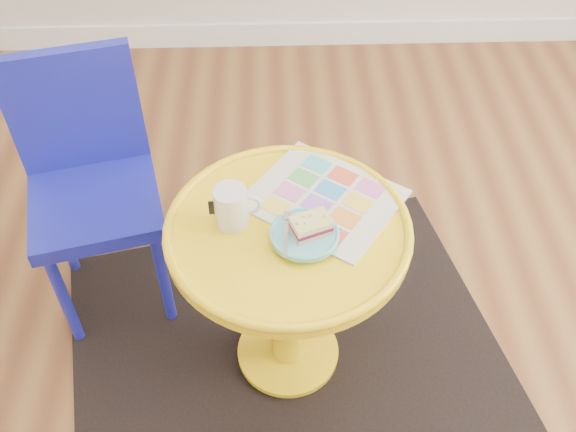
{
  "coord_description": "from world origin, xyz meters",
  "views": [
    {
      "loc": [
        -0.31,
        -0.89,
        1.74
      ],
      "look_at": [
        -0.27,
        0.19,
        0.62
      ],
      "focal_mm": 40.0,
      "sensor_mm": 36.0,
      "label": 1
    }
  ],
  "objects_px": {
    "chair": "(90,175)",
    "mug": "(232,206)",
    "side_table": "(288,269)",
    "plate": "(305,235)",
    "newspaper": "(323,198)"
  },
  "relations": [
    {
      "from": "mug",
      "to": "plate",
      "type": "height_order",
      "value": "mug"
    },
    {
      "from": "plate",
      "to": "newspaper",
      "type": "bearing_deg",
      "value": 68.18
    },
    {
      "from": "newspaper",
      "to": "plate",
      "type": "xyz_separation_m",
      "value": [
        -0.06,
        -0.14,
        0.01
      ]
    },
    {
      "from": "chair",
      "to": "mug",
      "type": "distance_m",
      "value": 0.55
    },
    {
      "from": "chair",
      "to": "plate",
      "type": "bearing_deg",
      "value": -44.97
    },
    {
      "from": "newspaper",
      "to": "mug",
      "type": "height_order",
      "value": "mug"
    },
    {
      "from": "side_table",
      "to": "newspaper",
      "type": "distance_m",
      "value": 0.21
    },
    {
      "from": "plate",
      "to": "chair",
      "type": "bearing_deg",
      "value": 148.83
    },
    {
      "from": "side_table",
      "to": "chair",
      "type": "xyz_separation_m",
      "value": [
        -0.57,
        0.32,
        0.06
      ]
    },
    {
      "from": "side_table",
      "to": "plate",
      "type": "height_order",
      "value": "plate"
    },
    {
      "from": "side_table",
      "to": "plate",
      "type": "relative_size",
      "value": 3.67
    },
    {
      "from": "side_table",
      "to": "mug",
      "type": "bearing_deg",
      "value": 170.85
    },
    {
      "from": "chair",
      "to": "mug",
      "type": "height_order",
      "value": "chair"
    },
    {
      "from": "chair",
      "to": "mug",
      "type": "bearing_deg",
      "value": -48.68
    },
    {
      "from": "mug",
      "to": "side_table",
      "type": "bearing_deg",
      "value": -10.54
    }
  ]
}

